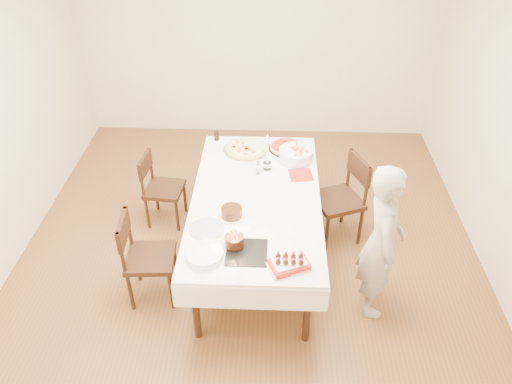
{
  "coord_description": "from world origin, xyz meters",
  "views": [
    {
      "loc": [
        0.21,
        -3.64,
        3.4
      ],
      "look_at": [
        0.07,
        -0.07,
        0.8
      ],
      "focal_mm": 35.0,
      "sensor_mm": 36.0,
      "label": 1
    }
  ],
  "objects_px": {
    "taper_candle": "(267,152)",
    "cola_glass": "(217,136)",
    "pasta_bowl": "(296,155)",
    "person": "(382,242)",
    "layer_cake": "(232,213)",
    "pizza_pepperoni": "(286,147)",
    "strawberry_box": "(289,264)",
    "dining_table": "(256,229)",
    "chair_left_dessert": "(150,258)",
    "chair_left_savory": "(164,189)",
    "pizza_white": "(246,148)",
    "birthday_cake": "(234,237)",
    "chair_right_savory": "(338,200)"
  },
  "relations": [
    {
      "from": "pasta_bowl",
      "to": "cola_glass",
      "type": "xyz_separation_m",
      "value": [
        -0.82,
        0.36,
        -0.01
      ]
    },
    {
      "from": "dining_table",
      "to": "person",
      "type": "xyz_separation_m",
      "value": [
        1.03,
        -0.52,
        0.34
      ]
    },
    {
      "from": "person",
      "to": "pizza_pepperoni",
      "type": "relative_size",
      "value": 3.94
    },
    {
      "from": "person",
      "to": "layer_cake",
      "type": "bearing_deg",
      "value": 82.82
    },
    {
      "from": "pizza_pepperoni",
      "to": "chair_right_savory",
      "type": "bearing_deg",
      "value": -42.74
    },
    {
      "from": "chair_right_savory",
      "to": "layer_cake",
      "type": "distance_m",
      "value": 1.23
    },
    {
      "from": "chair_right_savory",
      "to": "pizza_pepperoni",
      "type": "relative_size",
      "value": 2.52
    },
    {
      "from": "cola_glass",
      "to": "layer_cake",
      "type": "distance_m",
      "value": 1.31
    },
    {
      "from": "chair_left_savory",
      "to": "layer_cake",
      "type": "relative_size",
      "value": 3.5
    },
    {
      "from": "chair_left_savory",
      "to": "chair_left_dessert",
      "type": "xyz_separation_m",
      "value": [
        0.08,
        -1.06,
        0.04
      ]
    },
    {
      "from": "birthday_cake",
      "to": "strawberry_box",
      "type": "relative_size",
      "value": 0.54
    },
    {
      "from": "chair_right_savory",
      "to": "cola_glass",
      "type": "relative_size",
      "value": 9.22
    },
    {
      "from": "person",
      "to": "cola_glass",
      "type": "relative_size",
      "value": 14.41
    },
    {
      "from": "chair_left_savory",
      "to": "pizza_pepperoni",
      "type": "distance_m",
      "value": 1.33
    },
    {
      "from": "dining_table",
      "to": "chair_left_dessert",
      "type": "xyz_separation_m",
      "value": [
        -0.88,
        -0.49,
        0.06
      ]
    },
    {
      "from": "cola_glass",
      "to": "birthday_cake",
      "type": "relative_size",
      "value": 0.66
    },
    {
      "from": "pizza_pepperoni",
      "to": "strawberry_box",
      "type": "xyz_separation_m",
      "value": [
        0.01,
        -1.71,
        0.01
      ]
    },
    {
      "from": "chair_right_savory",
      "to": "chair_left_savory",
      "type": "relative_size",
      "value": 1.15
    },
    {
      "from": "pizza_white",
      "to": "pasta_bowl",
      "type": "relative_size",
      "value": 1.41
    },
    {
      "from": "dining_table",
      "to": "birthday_cake",
      "type": "distance_m",
      "value": 0.81
    },
    {
      "from": "chair_left_savory",
      "to": "layer_cake",
      "type": "bearing_deg",
      "value": 137.58
    },
    {
      "from": "chair_right_savory",
      "to": "person",
      "type": "height_order",
      "value": "person"
    },
    {
      "from": "birthday_cake",
      "to": "strawberry_box",
      "type": "xyz_separation_m",
      "value": [
        0.43,
        -0.22,
        -0.05
      ]
    },
    {
      "from": "cola_glass",
      "to": "layer_cake",
      "type": "bearing_deg",
      "value": -78.53
    },
    {
      "from": "strawberry_box",
      "to": "pizza_white",
      "type": "bearing_deg",
      "value": 103.95
    },
    {
      "from": "dining_table",
      "to": "pasta_bowl",
      "type": "relative_size",
      "value": 6.43
    },
    {
      "from": "pizza_pepperoni",
      "to": "strawberry_box",
      "type": "bearing_deg",
      "value": -89.79
    },
    {
      "from": "layer_cake",
      "to": "strawberry_box",
      "type": "height_order",
      "value": "layer_cake"
    },
    {
      "from": "pizza_white",
      "to": "taper_candle",
      "type": "bearing_deg",
      "value": -56.6
    },
    {
      "from": "chair_left_savory",
      "to": "pizza_white",
      "type": "relative_size",
      "value": 1.69
    },
    {
      "from": "person",
      "to": "birthday_cake",
      "type": "relative_size",
      "value": 9.47
    },
    {
      "from": "chair_right_savory",
      "to": "layer_cake",
      "type": "bearing_deg",
      "value": -167.74
    },
    {
      "from": "dining_table",
      "to": "person",
      "type": "bearing_deg",
      "value": -26.91
    },
    {
      "from": "pasta_bowl",
      "to": "taper_candle",
      "type": "xyz_separation_m",
      "value": [
        -0.28,
        -0.17,
        0.13
      ]
    },
    {
      "from": "taper_candle",
      "to": "cola_glass",
      "type": "xyz_separation_m",
      "value": [
        -0.54,
        0.53,
        -0.14
      ]
    },
    {
      "from": "dining_table",
      "to": "chair_left_dessert",
      "type": "height_order",
      "value": "chair_left_dessert"
    },
    {
      "from": "layer_cake",
      "to": "taper_candle",
      "type": "bearing_deg",
      "value": 69.42
    },
    {
      "from": "dining_table",
      "to": "cola_glass",
      "type": "height_order",
      "value": "cola_glass"
    },
    {
      "from": "pizza_white",
      "to": "strawberry_box",
      "type": "xyz_separation_m",
      "value": [
        0.41,
        -1.66,
        0.01
      ]
    },
    {
      "from": "pizza_white",
      "to": "strawberry_box",
      "type": "distance_m",
      "value": 1.71
    },
    {
      "from": "pasta_bowl",
      "to": "birthday_cake",
      "type": "bearing_deg",
      "value": -111.67
    },
    {
      "from": "chair_right_savory",
      "to": "chair_left_savory",
      "type": "distance_m",
      "value": 1.77
    },
    {
      "from": "dining_table",
      "to": "cola_glass",
      "type": "bearing_deg",
      "value": 114.59
    },
    {
      "from": "dining_table",
      "to": "chair_right_savory",
      "type": "distance_m",
      "value": 0.87
    },
    {
      "from": "chair_right_savory",
      "to": "layer_cake",
      "type": "height_order",
      "value": "chair_right_savory"
    },
    {
      "from": "person",
      "to": "pizza_white",
      "type": "distance_m",
      "value": 1.76
    },
    {
      "from": "pizza_pepperoni",
      "to": "strawberry_box",
      "type": "height_order",
      "value": "strawberry_box"
    },
    {
      "from": "pizza_white",
      "to": "chair_left_savory",
      "type": "bearing_deg",
      "value": -165.0
    },
    {
      "from": "chair_left_savory",
      "to": "person",
      "type": "distance_m",
      "value": 2.3
    },
    {
      "from": "chair_left_savory",
      "to": "birthday_cake",
      "type": "xyz_separation_m",
      "value": [
        0.83,
        -1.22,
        0.44
      ]
    }
  ]
}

